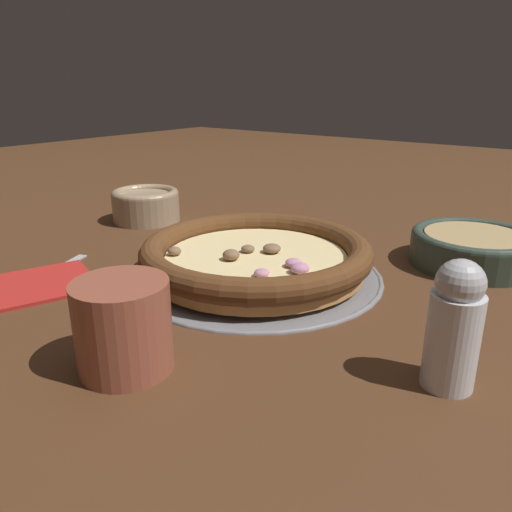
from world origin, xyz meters
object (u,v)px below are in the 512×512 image
bowl_near (474,247)px  napkin (38,283)px  drinking_cup (123,326)px  fork (40,279)px  bowl_far (146,204)px  pepper_shaker (454,326)px  pizza_tray (256,273)px  pizza (256,255)px

bowl_near → napkin: bearing=44.7°
drinking_cup → fork: drinking_cup is taller
bowl_far → pepper_shaker: (-0.57, 0.19, 0.02)m
pizza_tray → napkin: size_ratio=2.01×
bowl_far → pizza: bearing=163.3°
napkin → fork: size_ratio=0.99×
pizza → napkin: 0.26m
napkin → bowl_far: bearing=-66.2°
pepper_shaker → napkin: bearing=10.7°
pizza_tray → fork: 0.26m
bowl_far → fork: size_ratio=0.73×
pepper_shaker → fork: bearing=9.0°
bowl_far → drinking_cup: (-0.35, 0.33, 0.01)m
drinking_cup → pepper_shaker: pepper_shaker is taller
fork → napkin: bearing=32.9°
pizza_tray → drinking_cup: 0.24m
pizza_tray → bowl_near: size_ratio=1.95×
pizza → drinking_cup: 0.24m
napkin → pepper_shaker: (-0.45, -0.09, 0.05)m
napkin → pepper_shaker: size_ratio=1.46×
pizza → pizza_tray: bearing=-47.1°
bowl_near → pepper_shaker: 0.31m
pizza → napkin: size_ratio=1.83×
bowl_near → fork: bearing=42.7°
pizza → napkin: pizza is taller
drinking_cup → fork: size_ratio=0.51×
drinking_cup → napkin: size_ratio=0.51×
bowl_near → pepper_shaker: bearing=101.4°
pizza_tray → bowl_near: bearing=-134.9°
bowl_near → pepper_shaker: pepper_shaker is taller
pizza → fork: size_ratio=1.82×
napkin → fork: napkin is taller
bowl_far → pepper_shaker: bearing=161.7°
pizza → drinking_cup: bearing=99.5°
bowl_near → fork: (0.40, 0.37, -0.02)m
bowl_far → fork: (-0.10, 0.26, -0.03)m
bowl_far → drinking_cup: bearing=136.7°
bowl_far → napkin: bearing=113.8°
pizza_tray → napkin: (0.19, 0.18, 0.00)m
pizza_tray → pizza: pizza is taller
pizza_tray → drinking_cup: drinking_cup is taller
pizza → fork: pizza is taller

